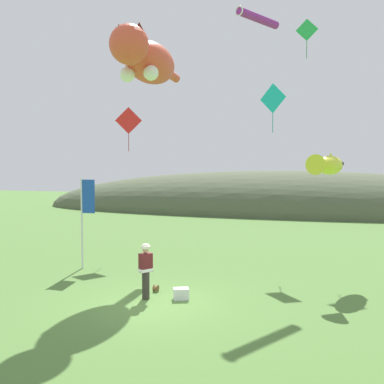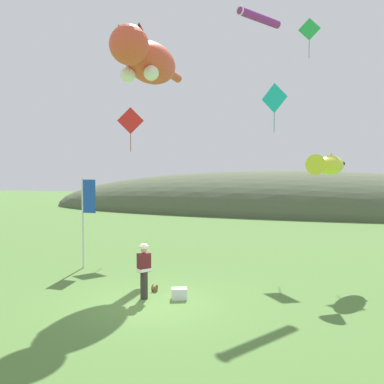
% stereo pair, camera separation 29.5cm
% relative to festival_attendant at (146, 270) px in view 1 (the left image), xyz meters
% --- Properties ---
extents(ground_plane, '(120.00, 120.00, 0.00)m').
position_rel_festival_attendant_xyz_m(ground_plane, '(0.37, -0.38, -0.95)').
color(ground_plane, '#517A38').
extents(distant_hill_ridge, '(56.43, 14.85, 8.22)m').
position_rel_festival_attendant_xyz_m(distant_hill_ridge, '(2.88, 30.77, -0.95)').
color(distant_hill_ridge, '#4C563D').
rests_on(distant_hill_ridge, ground).
extents(festival_attendant, '(0.44, 0.49, 1.77)m').
position_rel_festival_attendant_xyz_m(festival_attendant, '(0.00, 0.00, 0.00)').
color(festival_attendant, '#332D28').
rests_on(festival_attendant, ground).
extents(kite_spool, '(0.15, 0.24, 0.24)m').
position_rel_festival_attendant_xyz_m(kite_spool, '(-0.01, 0.85, -0.83)').
color(kite_spool, olive).
rests_on(kite_spool, ground).
extents(picnic_cooler, '(0.58, 0.51, 0.36)m').
position_rel_festival_attendant_xyz_m(picnic_cooler, '(1.09, 0.32, -0.77)').
color(picnic_cooler, white).
rests_on(picnic_cooler, ground).
extents(festival_banner_pole, '(0.66, 0.08, 3.80)m').
position_rel_festival_attendant_xyz_m(festival_banner_pole, '(-4.17, 3.12, 1.53)').
color(festival_banner_pole, silver).
rests_on(festival_banner_pole, ground).
extents(kite_giant_cat, '(2.01, 6.59, 2.00)m').
position_rel_festival_attendant_xyz_m(kite_giant_cat, '(-1.84, 4.20, 7.76)').
color(kite_giant_cat, '#E04C33').
extents(kite_fish_windsock, '(1.53, 2.91, 0.86)m').
position_rel_festival_attendant_xyz_m(kite_fish_windsock, '(5.45, 4.96, 3.39)').
color(kite_fish_windsock, yellow).
extents(kite_tube_streamer, '(1.64, 2.54, 0.44)m').
position_rel_festival_attendant_xyz_m(kite_tube_streamer, '(2.35, 7.04, 9.99)').
color(kite_tube_streamer, '#8C268C').
extents(kite_diamond_green, '(1.14, 0.04, 2.04)m').
position_rel_festival_attendant_xyz_m(kite_diamond_green, '(4.26, 10.86, 10.43)').
color(kite_diamond_green, green).
extents(kite_diamond_teal, '(1.28, 0.58, 2.29)m').
position_rel_festival_attendant_xyz_m(kite_diamond_teal, '(2.94, 7.89, 6.52)').
color(kite_diamond_teal, '#19BFBF').
extents(kite_diamond_red, '(1.29, 0.52, 2.28)m').
position_rel_festival_attendant_xyz_m(kite_diamond_red, '(-4.39, 7.62, 5.73)').
color(kite_diamond_red, red).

